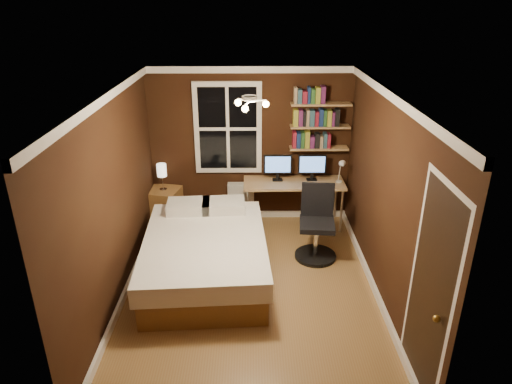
{
  "coord_description": "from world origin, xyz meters",
  "views": [
    {
      "loc": [
        0.02,
        -4.89,
        3.47
      ],
      "look_at": [
        0.07,
        0.45,
        1.16
      ],
      "focal_mm": 32.0,
      "sensor_mm": 36.0,
      "label": 1
    }
  ],
  "objects_px": {
    "radiator": "(241,202)",
    "desk_lamp": "(341,171)",
    "bed": "(205,255)",
    "desk": "(294,185)",
    "office_chair": "(316,230)",
    "bedside_lamp": "(162,177)",
    "monitor_right": "(312,168)",
    "nightstand": "(165,207)",
    "monitor_left": "(278,168)"
  },
  "relations": [
    {
      "from": "radiator",
      "to": "monitor_left",
      "type": "height_order",
      "value": "monitor_left"
    },
    {
      "from": "radiator",
      "to": "desk_lamp",
      "type": "height_order",
      "value": "desk_lamp"
    },
    {
      "from": "desk",
      "to": "monitor_right",
      "type": "relative_size",
      "value": 3.59
    },
    {
      "from": "nightstand",
      "to": "radiator",
      "type": "distance_m",
      "value": 1.25
    },
    {
      "from": "bed",
      "to": "office_chair",
      "type": "height_order",
      "value": "office_chair"
    },
    {
      "from": "nightstand",
      "to": "monitor_left",
      "type": "bearing_deg",
      "value": 12.58
    },
    {
      "from": "nightstand",
      "to": "radiator",
      "type": "height_order",
      "value": "radiator"
    },
    {
      "from": "bed",
      "to": "desk_lamp",
      "type": "bearing_deg",
      "value": 31.29
    },
    {
      "from": "desk",
      "to": "monitor_right",
      "type": "xyz_separation_m",
      "value": [
        0.29,
        0.08,
        0.27
      ]
    },
    {
      "from": "monitor_right",
      "to": "office_chair",
      "type": "xyz_separation_m",
      "value": [
        -0.04,
        -1.05,
        -0.55
      ]
    },
    {
      "from": "nightstand",
      "to": "desk_lamp",
      "type": "relative_size",
      "value": 1.37
    },
    {
      "from": "bed",
      "to": "desk",
      "type": "distance_m",
      "value": 1.99
    },
    {
      "from": "radiator",
      "to": "office_chair",
      "type": "xyz_separation_m",
      "value": [
        1.09,
        -1.18,
        0.09
      ]
    },
    {
      "from": "bedside_lamp",
      "to": "monitor_right",
      "type": "distance_m",
      "value": 2.38
    },
    {
      "from": "monitor_right",
      "to": "office_chair",
      "type": "distance_m",
      "value": 1.19
    },
    {
      "from": "monitor_right",
      "to": "radiator",
      "type": "bearing_deg",
      "value": 173.81
    },
    {
      "from": "nightstand",
      "to": "monitor_right",
      "type": "distance_m",
      "value": 2.47
    },
    {
      "from": "radiator",
      "to": "monitor_right",
      "type": "bearing_deg",
      "value": -6.19
    },
    {
      "from": "monitor_left",
      "to": "desk",
      "type": "bearing_deg",
      "value": -17.18
    },
    {
      "from": "desk_lamp",
      "to": "bedside_lamp",
      "type": "bearing_deg",
      "value": 176.71
    },
    {
      "from": "nightstand",
      "to": "radiator",
      "type": "bearing_deg",
      "value": 18.41
    },
    {
      "from": "bed",
      "to": "desk",
      "type": "height_order",
      "value": "desk"
    },
    {
      "from": "desk",
      "to": "monitor_left",
      "type": "height_order",
      "value": "monitor_left"
    },
    {
      "from": "monitor_left",
      "to": "monitor_right",
      "type": "xyz_separation_m",
      "value": [
        0.54,
        0.0,
        0.0
      ]
    },
    {
      "from": "monitor_right",
      "to": "nightstand",
      "type": "bearing_deg",
      "value": -179.72
    },
    {
      "from": "nightstand",
      "to": "bedside_lamp",
      "type": "relative_size",
      "value": 1.38
    },
    {
      "from": "desk",
      "to": "desk_lamp",
      "type": "height_order",
      "value": "desk_lamp"
    },
    {
      "from": "radiator",
      "to": "monitor_right",
      "type": "xyz_separation_m",
      "value": [
        1.13,
        -0.12,
        0.64
      ]
    },
    {
      "from": "desk_lamp",
      "to": "office_chair",
      "type": "distance_m",
      "value": 1.14
    },
    {
      "from": "desk",
      "to": "monitor_left",
      "type": "xyz_separation_m",
      "value": [
        -0.26,
        0.08,
        0.27
      ]
    },
    {
      "from": "desk",
      "to": "office_chair",
      "type": "distance_m",
      "value": 1.04
    },
    {
      "from": "desk_lamp",
      "to": "office_chair",
      "type": "relative_size",
      "value": 0.41
    },
    {
      "from": "bedside_lamp",
      "to": "nightstand",
      "type": "bearing_deg",
      "value": 0.0
    },
    {
      "from": "radiator",
      "to": "desk",
      "type": "relative_size",
      "value": 0.41
    },
    {
      "from": "office_chair",
      "to": "monitor_right",
      "type": "bearing_deg",
      "value": 93.24
    },
    {
      "from": "desk_lamp",
      "to": "office_chair",
      "type": "xyz_separation_m",
      "value": [
        -0.46,
        -0.88,
        -0.56
      ]
    },
    {
      "from": "bedside_lamp",
      "to": "desk_lamp",
      "type": "xyz_separation_m",
      "value": [
        2.8,
        -0.16,
        0.16
      ]
    },
    {
      "from": "bed",
      "to": "bedside_lamp",
      "type": "relative_size",
      "value": 5.19
    },
    {
      "from": "bedside_lamp",
      "to": "monitor_right",
      "type": "bearing_deg",
      "value": 0.28
    },
    {
      "from": "desk",
      "to": "office_chair",
      "type": "bearing_deg",
      "value": -75.86
    },
    {
      "from": "nightstand",
      "to": "office_chair",
      "type": "xyz_separation_m",
      "value": [
        2.33,
        -1.04,
        0.11
      ]
    },
    {
      "from": "monitor_left",
      "to": "desk_lamp",
      "type": "xyz_separation_m",
      "value": [
        0.97,
        -0.17,
        0.01
      ]
    },
    {
      "from": "nightstand",
      "to": "monitor_right",
      "type": "xyz_separation_m",
      "value": [
        2.37,
        0.01,
        0.67
      ]
    },
    {
      "from": "radiator",
      "to": "office_chair",
      "type": "distance_m",
      "value": 1.61
    },
    {
      "from": "monitor_left",
      "to": "monitor_right",
      "type": "bearing_deg",
      "value": 0.0
    },
    {
      "from": "radiator",
      "to": "office_chair",
      "type": "relative_size",
      "value": 0.61
    },
    {
      "from": "desk_lamp",
      "to": "radiator",
      "type": "bearing_deg",
      "value": 169.26
    },
    {
      "from": "bed",
      "to": "desk_lamp",
      "type": "xyz_separation_m",
      "value": [
        1.99,
        1.38,
        0.66
      ]
    },
    {
      "from": "desk",
      "to": "monitor_right",
      "type": "distance_m",
      "value": 0.4
    },
    {
      "from": "bed",
      "to": "nightstand",
      "type": "xyz_separation_m",
      "value": [
        -0.8,
        1.54,
        -0.01
      ]
    }
  ]
}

